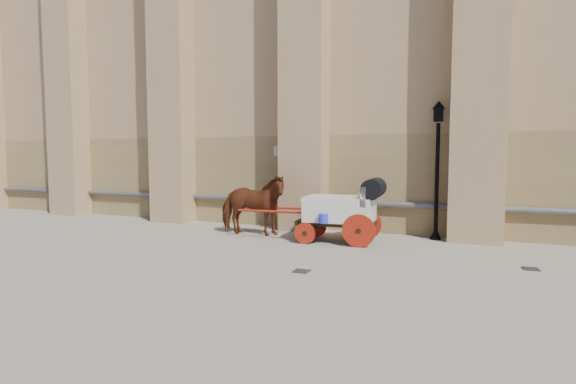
% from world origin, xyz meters
% --- Properties ---
extents(ground, '(90.00, 90.00, 0.00)m').
position_xyz_m(ground, '(0.00, 0.00, 0.00)').
color(ground, gray).
rests_on(ground, ground).
extents(horse, '(2.23, 1.22, 1.80)m').
position_xyz_m(horse, '(-2.09, 2.16, 0.90)').
color(horse, maroon).
rests_on(horse, ground).
extents(carriage, '(4.07, 1.51, 1.75)m').
position_xyz_m(carriage, '(0.73, 2.17, 0.95)').
color(carriage, black).
rests_on(carriage, ground).
extents(street_lamp, '(0.36, 0.36, 3.86)m').
position_xyz_m(street_lamp, '(2.97, 3.60, 2.06)').
color(street_lamp, black).
rests_on(street_lamp, ground).
extents(drain_grate_near, '(0.32, 0.32, 0.01)m').
position_xyz_m(drain_grate_near, '(0.78, -1.19, 0.01)').
color(drain_grate_near, black).
rests_on(drain_grate_near, ground).
extents(drain_grate_far, '(0.36, 0.36, 0.01)m').
position_xyz_m(drain_grate_far, '(5.09, 0.83, 0.01)').
color(drain_grate_far, black).
rests_on(drain_grate_far, ground).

